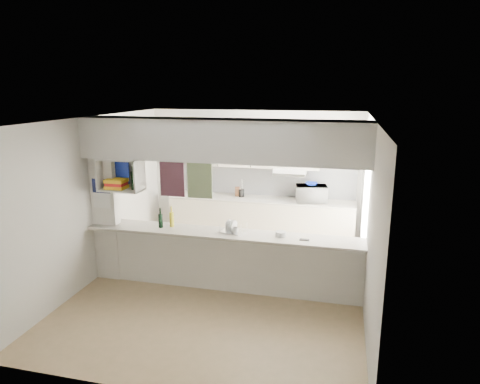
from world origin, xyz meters
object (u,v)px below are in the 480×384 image
(microwave, at_px, (312,194))
(bowl, at_px, (312,184))
(dish_rack, at_px, (233,227))
(wine_bottles, at_px, (166,220))

(microwave, distance_m, bowl, 0.19)
(dish_rack, xyz_separation_m, wine_bottles, (-1.06, -0.01, 0.04))
(microwave, relative_size, bowl, 2.47)
(wine_bottles, bearing_deg, microwave, 44.65)
(bowl, xyz_separation_m, dish_rack, (-1.00, -2.03, -0.27))
(microwave, height_order, dish_rack, microwave)
(bowl, distance_m, wine_bottles, 2.91)
(dish_rack, relative_size, wine_bottles, 1.26)
(dish_rack, height_order, wine_bottles, wine_bottles)
(dish_rack, bearing_deg, microwave, 78.97)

